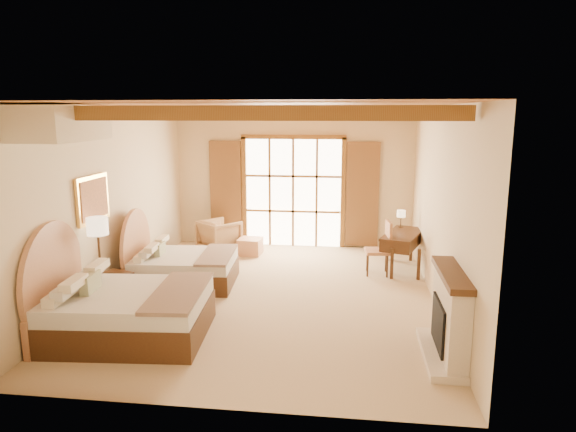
% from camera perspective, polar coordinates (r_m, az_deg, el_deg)
% --- Properties ---
extents(floor, '(7.00, 7.00, 0.00)m').
position_cam_1_polar(floor, '(8.95, -1.97, -8.79)').
color(floor, tan).
rests_on(floor, ground).
extents(wall_back, '(5.50, 0.00, 5.50)m').
position_cam_1_polar(wall_back, '(11.96, 0.61, 4.24)').
color(wall_back, beige).
rests_on(wall_back, ground).
extents(wall_left, '(0.00, 7.00, 7.00)m').
position_cam_1_polar(wall_left, '(9.36, -18.91, 1.64)').
color(wall_left, beige).
rests_on(wall_left, ground).
extents(wall_right, '(0.00, 7.00, 7.00)m').
position_cam_1_polar(wall_right, '(8.54, 16.49, 0.91)').
color(wall_right, beige).
rests_on(wall_right, ground).
extents(ceiling, '(7.00, 7.00, 0.00)m').
position_cam_1_polar(ceiling, '(8.40, -2.12, 12.16)').
color(ceiling, '#B9743A').
rests_on(ceiling, ground).
extents(ceiling_beams, '(5.39, 4.60, 0.18)m').
position_cam_1_polar(ceiling_beams, '(8.40, -2.12, 11.35)').
color(ceiling_beams, brown).
rests_on(ceiling_beams, ceiling).
extents(french_doors, '(3.95, 0.08, 2.60)m').
position_cam_1_polar(french_doors, '(11.95, 0.57, 2.54)').
color(french_doors, white).
rests_on(french_doors, ground).
extents(fireplace, '(0.46, 1.40, 1.16)m').
position_cam_1_polar(fireplace, '(6.91, 17.38, -10.99)').
color(fireplace, beige).
rests_on(fireplace, ground).
extents(painting, '(0.06, 0.95, 0.75)m').
position_cam_1_polar(painting, '(8.66, -20.84, 1.77)').
color(painting, '#EEBB53').
rests_on(painting, wall_left).
extents(canopy_valance, '(0.70, 1.40, 0.45)m').
position_cam_1_polar(canopy_valance, '(7.32, -23.95, 9.39)').
color(canopy_valance, '#EEE7C2').
rests_on(canopy_valance, ceiling).
extents(bed_near, '(2.28, 1.79, 1.42)m').
position_cam_1_polar(bed_near, '(7.66, -18.51, -9.50)').
color(bed_near, '#432C13').
rests_on(bed_near, floor).
extents(bed_far, '(1.94, 1.52, 1.21)m').
position_cam_1_polar(bed_far, '(9.63, -12.30, -5.28)').
color(bed_far, '#432C13').
rests_on(bed_far, floor).
extents(nightstand, '(0.57, 0.57, 0.54)m').
position_cam_1_polar(nightstand, '(8.85, -18.68, -7.77)').
color(nightstand, '#432C13').
rests_on(nightstand, floor).
extents(floor_lamp, '(0.32, 0.32, 1.52)m').
position_cam_1_polar(floor_lamp, '(8.38, -20.38, -1.70)').
color(floor_lamp, '#3C2918').
rests_on(floor_lamp, floor).
extents(armchair, '(1.10, 1.11, 0.72)m').
position_cam_1_polar(armchair, '(11.69, -7.63, -2.19)').
color(armchair, '#A1774D').
rests_on(armchair, floor).
extents(ottoman, '(0.52, 0.52, 0.36)m').
position_cam_1_polar(ottoman, '(11.43, -4.23, -3.38)').
color(ottoman, tan).
rests_on(ottoman, floor).
extents(desk, '(1.01, 1.51, 0.75)m').
position_cam_1_polar(desk, '(10.52, 12.58, -3.68)').
color(desk, '#432C13').
rests_on(desk, floor).
extents(desk_chair, '(0.51, 0.51, 1.05)m').
position_cam_1_polar(desk_chair, '(10.13, 10.03, -4.61)').
color(desk_chair, '#AF724B').
rests_on(desk_chair, floor).
extents(desk_lamp, '(0.18, 0.18, 0.36)m').
position_cam_1_polar(desk_lamp, '(10.91, 12.46, 0.18)').
color(desk_lamp, '#3C2918').
rests_on(desk_lamp, desk).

